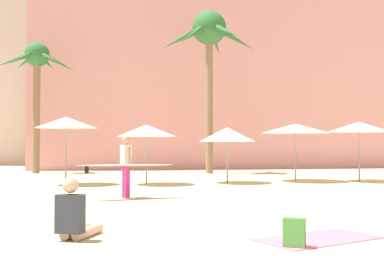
{
  "coord_description": "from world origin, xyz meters",
  "views": [
    {
      "loc": [
        -2.65,
        -5.86,
        1.44
      ],
      "look_at": [
        -0.23,
        7.5,
        1.89
      ],
      "focal_mm": 47.6,
      "sensor_mm": 36.0,
      "label": 1
    }
  ],
  "objects": [
    {
      "name": "hotel_pink",
      "position": [
        6.3,
        28.94,
        8.18
      ],
      "size": [
        25.96,
        11.26,
        16.37
      ],
      "primitive_type": "cube",
      "color": "pink",
      "rests_on": "ground"
    },
    {
      "name": "palm_tree_left",
      "position": [
        2.79,
        19.15,
        6.8
      ],
      "size": [
        5.01,
        4.98,
        8.23
      ],
      "color": "#896B4C",
      "rests_on": "ground"
    },
    {
      "name": "palm_tree_center",
      "position": [
        -5.83,
        20.88,
        5.3
      ],
      "size": [
        3.91,
        3.62,
        6.66
      ],
      "color": "#896B4C",
      "rests_on": "ground"
    },
    {
      "name": "cafe_umbrella_1",
      "position": [
        -0.98,
        12.57,
        1.95
      ],
      "size": [
        2.16,
        2.16,
        2.17
      ],
      "color": "gray",
      "rests_on": "ground"
    },
    {
      "name": "cafe_umbrella_2",
      "position": [
        -3.85,
        12.96,
        2.24
      ],
      "size": [
        2.23,
        2.23,
        2.45
      ],
      "color": "gray",
      "rests_on": "ground"
    },
    {
      "name": "cafe_umbrella_3",
      "position": [
        2.1,
        12.82,
        1.83
      ],
      "size": [
        2.15,
        2.15,
        2.1
      ],
      "color": "gray",
      "rests_on": "ground"
    },
    {
      "name": "cafe_umbrella_4",
      "position": [
        4.97,
        13.19,
        2.08
      ],
      "size": [
        2.69,
        2.69,
        2.27
      ],
      "color": "gray",
      "rests_on": "ground"
    },
    {
      "name": "cafe_umbrella_6",
      "position": [
        7.37,
        12.6,
        2.13
      ],
      "size": [
        2.46,
        2.46,
        2.34
      ],
      "color": "gray",
      "rests_on": "ground"
    },
    {
      "name": "beach_towel",
      "position": [
        0.64,
        1.47,
        0.01
      ],
      "size": [
        2.14,
        1.63,
        0.01
      ],
      "primitive_type": "cube",
      "rotation": [
        0.0,
        0.0,
        0.38
      ],
      "color": "#EF6684",
      "rests_on": "ground"
    },
    {
      "name": "backpack",
      "position": [
        0.03,
        0.91,
        0.2
      ],
      "size": [
        0.35,
        0.33,
        0.42
      ],
      "rotation": [
        0.0,
        0.0,
        1.05
      ],
      "color": "#40853B",
      "rests_on": "ground"
    },
    {
      "name": "person_mid_right",
      "position": [
        -1.95,
        7.88,
        0.92
      ],
      "size": [
        2.64,
        1.03,
        1.69
      ],
      "rotation": [
        0.0,
        0.0,
        0.24
      ],
      "color": "#B7337F",
      "rests_on": "ground"
    },
    {
      "name": "person_far_right",
      "position": [
        -3.02,
        2.11,
        0.33
      ],
      "size": [
        0.73,
        1.0,
        0.96
      ],
      "rotation": [
        0.0,
        0.0,
        1.15
      ],
      "color": "#D1A889",
      "rests_on": "ground"
    }
  ]
}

